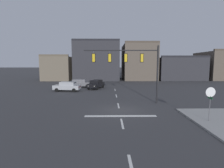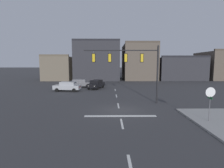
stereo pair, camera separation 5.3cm
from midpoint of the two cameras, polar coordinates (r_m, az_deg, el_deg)
ground_plane at (r=18.12m, az=2.40°, el=-8.34°), size 400.00×400.00×0.00m
stop_bar_paint at (r=16.20m, az=2.78°, el=-10.14°), size 6.40×0.50×0.01m
lane_centreline at (r=20.06m, az=2.10°, el=-6.87°), size 0.16×26.40×0.01m
signal_mast_near_side at (r=20.96m, az=6.37°, el=6.84°), size 8.62×0.44×6.75m
stop_sign at (r=15.85m, az=28.86°, el=-3.38°), size 0.76×0.64×2.83m
car_lot_nearside at (r=35.52m, az=-10.11°, el=0.29°), size 4.48×1.97×1.61m
car_lot_middle at (r=31.03m, az=-13.95°, el=-0.69°), size 4.60×2.31×1.61m
car_lot_farside at (r=33.40m, az=-4.99°, el=-0.02°), size 3.06×4.74×1.61m
building_row at (r=54.43m, az=11.43°, el=6.08°), size 58.33×13.64×11.03m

